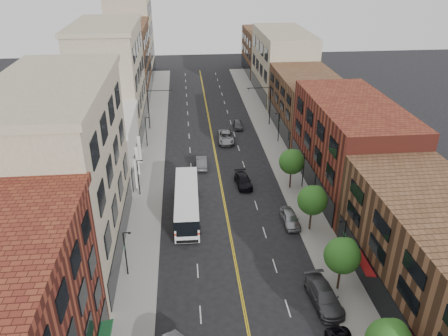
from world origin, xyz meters
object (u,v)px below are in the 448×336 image
object	(u,v)px
city_bus	(187,201)
car_lane_c	(238,124)
car_lane_a	(243,181)
car_lane_b	(226,137)
car_lane_behind	(202,162)
car_parked_mid	(324,296)
car_parked_far	(290,218)

from	to	relation	value
city_bus	car_lane_c	size ratio (longest dim) A/B	3.23
car_lane_a	car_lane_b	world-z (taller)	car_lane_b
car_lane_c	car_lane_behind	bearing A→B (deg)	-113.96
car_lane_behind	city_bus	bearing A→B (deg)	80.75
car_lane_b	city_bus	bearing A→B (deg)	-104.87
car_parked_mid	car_lane_c	xyz separation A→B (m)	(-2.40, 44.69, -0.15)
car_lane_a	car_lane_b	bearing A→B (deg)	88.86
car_parked_far	car_lane_b	xyz separation A→B (m)	(-5.09, 25.54, 0.04)
car_parked_mid	car_lane_c	distance (m)	44.75
car_parked_mid	car_parked_far	world-z (taller)	car_parked_mid
city_bus	car_parked_mid	size ratio (longest dim) A/B	2.26
city_bus	car_lane_behind	world-z (taller)	city_bus
car_lane_behind	car_lane_b	bearing A→B (deg)	-114.95
car_parked_mid	car_lane_b	distance (m)	38.99
car_parked_mid	car_lane_behind	world-z (taller)	car_parked_mid
car_parked_far	car_lane_c	xyz separation A→B (m)	(-2.30, 31.59, -0.09)
city_bus	car_lane_b	xyz separation A→B (m)	(7.04, 22.19, -1.11)
city_bus	car_parked_mid	world-z (taller)	city_bus
car_parked_far	car_lane_behind	bearing A→B (deg)	119.49
city_bus	car_parked_far	world-z (taller)	city_bus
car_parked_mid	car_lane_c	size ratio (longest dim) A/B	1.43
car_parked_mid	city_bus	bearing A→B (deg)	121.29
city_bus	car_lane_b	world-z (taller)	city_bus
city_bus	car_parked_mid	bearing A→B (deg)	-52.37
car_parked_mid	car_lane_behind	bearing A→B (deg)	103.17
car_parked_mid	car_lane_a	xyz separation A→B (m)	(-4.35, 23.04, -0.12)
car_parked_mid	car_lane_b	world-z (taller)	car_parked_mid
car_lane_behind	car_lane_c	world-z (taller)	car_lane_behind
car_parked_mid	car_parked_far	size ratio (longest dim) A/B	1.26
car_parked_far	car_lane_behind	xyz separation A→B (m)	(-9.71, 16.21, -0.02)
city_bus	car_lane_a	world-z (taller)	city_bus
car_lane_behind	car_lane_a	distance (m)	8.31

